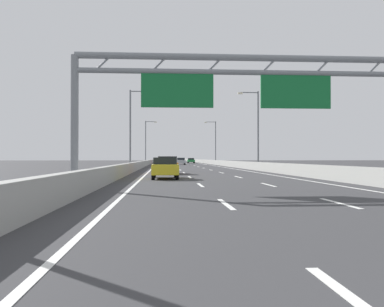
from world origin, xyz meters
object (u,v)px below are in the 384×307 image
at_px(streetlamp_right_mid, 256,125).
at_px(silver_car, 181,161).
at_px(streetlamp_left_far, 147,140).
at_px(streetlamp_right_far, 215,140).
at_px(sign_gantry, 241,87).
at_px(red_car, 164,160).
at_px(green_car, 191,160).
at_px(orange_car, 167,165).
at_px(yellow_car, 165,168).
at_px(streetlamp_left_mid, 132,124).

relative_size(streetlamp_right_mid, silver_car, 2.30).
xyz_separation_m(streetlamp_right_mid, silver_car, (-7.68, 35.84, -4.65)).
bearing_deg(streetlamp_right_mid, streetlamp_left_far, 109.64).
distance_m(streetlamp_right_mid, streetlamp_right_far, 41.84).
distance_m(sign_gantry, red_car, 81.81).
distance_m(streetlamp_right_mid, red_car, 52.63).
bearing_deg(green_car, orange_car, -95.36).
relative_size(sign_gantry, silver_car, 3.88).
xyz_separation_m(streetlamp_right_far, green_car, (-4.04, 18.17, -4.68)).
bearing_deg(yellow_car, streetlamp_right_mid, 62.45).
bearing_deg(yellow_car, orange_car, 88.45).
bearing_deg(red_car, streetlamp_left_far, -111.85).
distance_m(sign_gantry, streetlamp_left_far, 72.62).
height_order(sign_gantry, green_car, sign_gantry).
bearing_deg(streetlamp_left_far, yellow_car, -86.52).
bearing_deg(streetlamp_left_mid, green_car, 79.71).
distance_m(red_car, yellow_car, 72.49).
height_order(streetlamp_left_mid, streetlamp_right_mid, same).
height_order(streetlamp_left_far, yellow_car, streetlamp_left_far).
bearing_deg(silver_car, green_car, 81.42).
distance_m(streetlamp_right_mid, silver_car, 36.95).
bearing_deg(yellow_car, silver_car, 86.58).
distance_m(silver_car, green_car, 24.43).
xyz_separation_m(orange_car, green_car, (6.83, 72.82, -0.07)).
bearing_deg(streetlamp_right_far, red_car, 139.95).
bearing_deg(red_car, yellow_car, -89.94).
distance_m(sign_gantry, streetlamp_right_far, 72.64).
distance_m(green_car, red_car, 11.31).
xyz_separation_m(orange_car, red_car, (-0.30, 64.04, -0.01)).
bearing_deg(red_car, streetlamp_right_mid, -77.70).
distance_m(streetlamp_left_far, silver_car, 10.49).
distance_m(silver_car, red_car, 15.77).
bearing_deg(streetlamp_left_mid, sign_gantry, -76.30).
xyz_separation_m(silver_car, green_car, (3.64, 24.16, -0.03)).
bearing_deg(streetlamp_left_far, streetlamp_right_mid, -70.36).
relative_size(streetlamp_left_far, red_car, 2.20).
bearing_deg(streetlamp_left_mid, red_car, 85.80).
xyz_separation_m(sign_gantry, streetlamp_left_far, (-7.41, 72.24, 0.59)).
bearing_deg(streetlamp_right_mid, sign_gantry, -103.90).
xyz_separation_m(streetlamp_right_mid, orange_car, (-10.86, -12.81, -4.61)).
bearing_deg(sign_gantry, streetlamp_left_mid, 103.70).
distance_m(streetlamp_left_mid, orange_car, 14.21).
bearing_deg(sign_gantry, yellow_car, 111.34).
xyz_separation_m(streetlamp_right_far, orange_car, (-10.86, -54.65, -4.61)).
relative_size(streetlamp_left_far, green_car, 2.11).
xyz_separation_m(sign_gantry, silver_car, (-0.16, 66.25, -4.06)).
xyz_separation_m(streetlamp_left_far, orange_car, (4.07, -54.65, -4.61)).
distance_m(orange_car, silver_car, 48.76).
relative_size(streetlamp_right_mid, orange_car, 2.19).
distance_m(streetlamp_left_far, red_car, 11.12).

